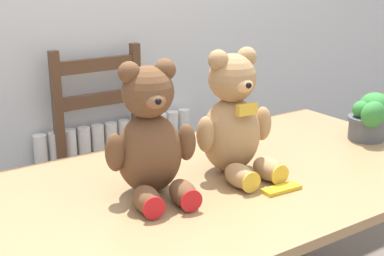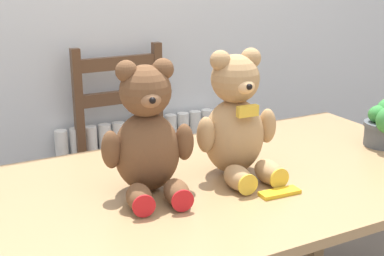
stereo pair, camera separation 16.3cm
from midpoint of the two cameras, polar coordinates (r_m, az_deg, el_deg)
name	(u,v)px [view 2 (the right image)]	position (r m, az deg, el deg)	size (l,w,h in m)	color
radiator	(141,185)	(2.76, -3.83, -6.10)	(0.85, 0.10, 0.64)	white
dining_table	(232,200)	(1.76, 6.94, -7.74)	(1.57, 0.90, 0.73)	#9E7A51
wooden_chair_behind	(132,163)	(2.50, -4.52, -3.73)	(0.44, 0.43, 1.01)	brown
teddy_bear_left	(148,137)	(1.55, -1.76, -1.03)	(0.28, 0.30, 0.40)	brown
teddy_bear_right	(236,122)	(1.70, 7.51, 0.59)	(0.28, 0.28, 0.40)	tan
chocolate_bar	(280,193)	(1.62, 12.21, -6.82)	(0.13, 0.05, 0.01)	gold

